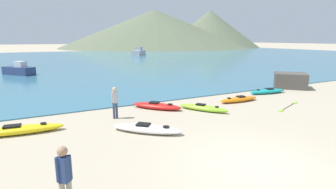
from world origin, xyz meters
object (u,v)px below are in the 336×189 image
Objects in this scene: person_near_foreground at (65,177)px; loose_paddle at (288,107)px; person_near_waterline at (115,101)px; kayak_on_sand_3 at (203,108)px; kayak_on_sand_2 at (147,129)px; kayak_on_sand_1 at (17,130)px; moored_boat_0 at (19,70)px; moored_boat_1 at (139,52)px; shoreline_rock at (290,80)px; kayak_on_sand_4 at (239,99)px; kayak_on_sand_0 at (267,91)px; kayak_on_sand_5 at (157,106)px.

loose_paddle is at bearing 18.24° from person_near_foreground.
kayak_on_sand_3 is at bearing -10.47° from person_near_waterline.
kayak_on_sand_2 reaches higher than kayak_on_sand_3.
person_near_foreground reaches higher than kayak_on_sand_2.
moored_boat_0 is (-0.42, 19.74, 0.38)m from kayak_on_sand_1.
moored_boat_1 reaches higher than shoreline_rock.
moored_boat_1 is at bearing 67.00° from person_near_foreground.
kayak_on_sand_1 is 19.75m from moored_boat_0.
kayak_on_sand_2 is 0.99× the size of kayak_on_sand_4.
loose_paddle is 6.46m from shoreline_rock.
kayak_on_sand_0 is 15.75m from person_near_foreground.
shoreline_rock is at bearing 6.04° from person_near_waterline.
person_near_waterline is at bearing -76.95° from moored_boat_0.
kayak_on_sand_3 is 1.64× the size of person_near_foreground.
kayak_on_sand_1 is at bearing -174.47° from shoreline_rock.
kayak_on_sand_1 is 0.90× the size of moored_boat_1.
moored_boat_0 is (-5.09, 21.95, 0.40)m from kayak_on_sand_2.
kayak_on_sand_2 is 1.01× the size of loose_paddle.
person_near_waterline reaches higher than kayak_on_sand_1.
person_near_foreground is at bearing -113.00° from moored_boat_1.
shoreline_rock is (14.35, 1.52, -0.30)m from person_near_waterline.
kayak_on_sand_4 is at bearing -9.24° from kayak_on_sand_5.
kayak_on_sand_0 is at bearing 17.04° from kayak_on_sand_2.
kayak_on_sand_2 is at bearing -179.45° from loose_paddle.
person_near_waterline is 0.67× the size of shoreline_rock.
kayak_on_sand_1 reaches higher than loose_paddle.
kayak_on_sand_0 is 0.75× the size of moored_boat_1.
kayak_on_sand_5 is (-5.10, 0.83, 0.01)m from kayak_on_sand_4.
kayak_on_sand_0 is 3.57m from kayak_on_sand_4.
kayak_on_sand_0 is 3.42m from shoreline_rock.
kayak_on_sand_5 is 8.96m from person_near_foreground.
person_near_waterline is at bearing -112.73° from moored_boat_1.
kayak_on_sand_1 reaches higher than kayak_on_sand_3.
moored_boat_1 is 43.28m from shoreline_rock.
kayak_on_sand_1 is 11.69m from kayak_on_sand_4.
shoreline_rock is (5.11, 3.90, 0.56)m from loose_paddle.
shoreline_rock is (9.84, 2.35, 0.42)m from kayak_on_sand_3.
person_near_waterline is at bearing 3.72° from kayak_on_sand_1.
kayak_on_sand_3 is at bearing 22.57° from kayak_on_sand_2.
kayak_on_sand_0 is 1.12× the size of kayak_on_sand_5.
moored_boat_1 is 1.47× the size of loose_paddle.
kayak_on_sand_2 is 50.42m from moored_boat_1.
kayak_on_sand_0 reaches higher than kayak_on_sand_4.
person_near_waterline is 14.43m from shoreline_rock.
loose_paddle is at bearing 0.55° from kayak_on_sand_2.
kayak_on_sand_1 reaches higher than kayak_on_sand_5.
kayak_on_sand_1 is at bearing -176.19° from kayak_on_sand_0.
moored_boat_1 is at bearing 76.09° from kayak_on_sand_4.
moored_boat_0 is 26.05m from shoreline_rock.
kayak_on_sand_3 is at bearing -167.88° from kayak_on_sand_4.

